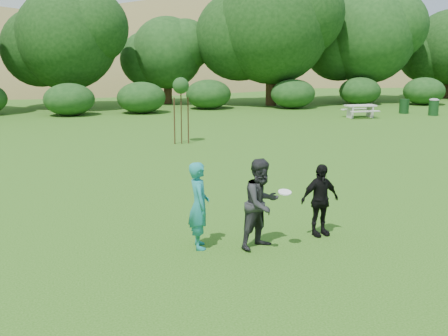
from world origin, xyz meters
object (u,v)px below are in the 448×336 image
object	(u,v)px
player_grey	(262,204)
trash_can_lidded	(434,107)
player_black	(320,200)
trash_can_near	(404,106)
picnic_table	(360,109)
player_teal	(199,205)
sapling	(181,87)

from	to	relation	value
player_grey	trash_can_lidded	distance (m)	26.21
player_black	trash_can_near	size ratio (longest dim) A/B	1.79
player_grey	picnic_table	bearing A→B (deg)	29.55
player_black	player_teal	bearing A→B (deg)	171.66
player_black	trash_can_lidded	world-z (taller)	player_black
sapling	trash_can_lidded	xyz separation A→B (m)	(16.82, 6.31, -1.88)
player_teal	picnic_table	world-z (taller)	player_teal
trash_can_lidded	player_black	bearing A→B (deg)	-130.15
player_grey	trash_can_near	world-z (taller)	player_grey
picnic_table	player_black	bearing A→B (deg)	-120.24
sapling	player_black	bearing A→B (deg)	-86.59
trash_can_near	picnic_table	bearing A→B (deg)	-160.66
player_teal	trash_can_near	world-z (taller)	player_teal
player_black	trash_can_near	xyz separation A→B (m)	(14.92, 20.46, -0.35)
player_teal	sapling	distance (m)	13.07
trash_can_near	picnic_table	size ratio (longest dim) A/B	0.50
sapling	picnic_table	distance (m)	13.67
picnic_table	trash_can_lidded	xyz separation A→B (m)	(4.90, -0.10, 0.02)
sapling	picnic_table	size ratio (longest dim) A/B	1.58
sapling	trash_can_near	bearing A→B (deg)	26.26
trash_can_near	player_grey	bearing A→B (deg)	-128.15
player_teal	picnic_table	xyz separation A→B (m)	(13.89, 19.24, -0.39)
player_grey	sapling	world-z (taller)	sapling
player_black	picnic_table	world-z (taller)	player_black
player_teal	trash_can_lidded	distance (m)	26.83
player_black	picnic_table	bearing A→B (deg)	49.37
player_black	trash_can_lidded	size ratio (longest dim) A/B	1.53
sapling	picnic_table	world-z (taller)	sapling
player_black	picnic_table	distance (m)	22.16
trash_can_near	trash_can_lidded	size ratio (longest dim) A/B	0.86
player_teal	player_grey	world-z (taller)	player_grey
picnic_table	trash_can_near	bearing A→B (deg)	19.34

